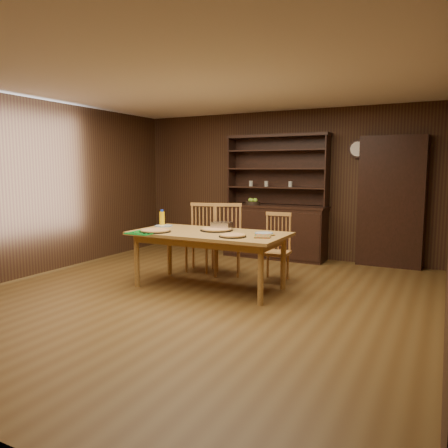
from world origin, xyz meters
The scene contains 20 objects.
floor centered at (0.00, 0.00, 0.00)m, with size 6.00×6.00×0.00m, color brown.
room_shell centered at (0.00, 0.00, 1.58)m, with size 6.00×6.00×6.00m.
china_hutch centered at (0.00, 2.75, 0.60)m, with size 1.84×0.52×2.17m.
doorway centered at (1.90, 2.90, 1.05)m, with size 1.00×0.18×2.10m, color black.
wall_clock centered at (1.35, 2.96, 1.90)m, with size 0.30×0.05×0.30m.
dining_table centered at (-0.06, 0.46, 0.68)m, with size 2.04×1.02×0.75m.
chair_left centered at (-0.69, 1.33, 0.55)m, with size 0.50×0.48×1.05m.
chair_center centered at (-0.20, 1.29, 0.56)m, with size 0.56×0.55×1.06m.
chair_right centered at (0.58, 1.28, 0.51)m, with size 0.42×0.40×0.96m.
pizza_left centered at (-0.70, 0.14, 0.77)m, with size 0.41×0.41×0.04m.
pizza_right centered at (0.40, 0.23, 0.77)m, with size 0.34×0.34×0.04m.
pizza_center centered at (-0.03, 0.62, 0.77)m, with size 0.44×0.44×0.04m.
cooling_rack centered at (-0.78, -0.02, 0.76)m, with size 0.34×0.34×0.02m, color green, non-canonical shape.
plate_left centered at (-0.93, 0.66, 0.76)m, with size 0.26×0.26×0.02m.
plate_right centered at (0.64, 0.64, 0.76)m, with size 0.24×0.24×0.02m.
foil_dish centered at (-0.02, 0.75, 0.80)m, with size 0.26×0.19×0.11m, color silver.
juice_bottle centered at (-1.00, 0.72, 0.86)m, with size 0.08×0.08×0.24m.
pot_holder_a centered at (0.73, 0.36, 0.76)m, with size 0.19×0.19×0.01m, color red.
pot_holder_b centered at (0.71, 0.51, 0.76)m, with size 0.18×0.18×0.01m, color red.
fruit_bowl centered at (-0.40, 2.69, 0.99)m, with size 0.26×0.26×0.12m.
Camera 1 is at (2.71, -4.50, 1.57)m, focal length 35.00 mm.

